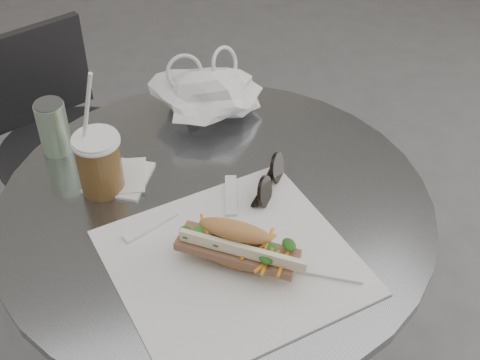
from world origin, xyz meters
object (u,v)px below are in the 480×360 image
object	(u,v)px
banh_mi	(236,246)
sunglasses	(269,181)
iced_coffee	(99,162)
cafe_table	(218,303)
drink_can	(53,127)
chair_far	(74,181)

from	to	relation	value
banh_mi	sunglasses	world-z (taller)	banh_mi
iced_coffee	banh_mi	bearing A→B (deg)	-58.46
banh_mi	cafe_table	bearing A→B (deg)	125.27
cafe_table	iced_coffee	xyz separation A→B (m)	(-0.17, 0.11, 0.33)
drink_can	iced_coffee	bearing A→B (deg)	-67.66
banh_mi	sunglasses	distance (m)	0.18
cafe_table	banh_mi	distance (m)	0.35
iced_coffee	sunglasses	bearing A→B (deg)	-22.54
iced_coffee	drink_can	size ratio (longest dim) A/B	2.26
chair_far	banh_mi	bearing A→B (deg)	86.21
cafe_table	banh_mi	xyz separation A→B (m)	(-0.01, -0.14, 0.32)
cafe_table	chair_far	bearing A→B (deg)	106.44
sunglasses	drink_can	world-z (taller)	drink_can
cafe_table	sunglasses	bearing A→B (deg)	-1.51
chair_far	iced_coffee	bearing A→B (deg)	75.79
chair_far	banh_mi	size ratio (longest dim) A/B	3.11
sunglasses	iced_coffee	bearing A→B (deg)	109.41
banh_mi	iced_coffee	distance (m)	0.30
drink_can	cafe_table	bearing A→B (deg)	-47.55
cafe_table	sunglasses	distance (m)	0.31
chair_far	banh_mi	xyz separation A→B (m)	(0.18, -0.79, 0.46)
iced_coffee	cafe_table	bearing A→B (deg)	-32.90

